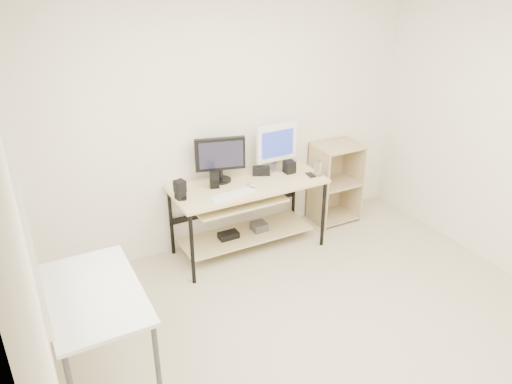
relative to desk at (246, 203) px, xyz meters
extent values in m
cube|color=#BFB493|center=(0.03, -1.66, -0.54)|extent=(4.00, 4.00, 0.01)
cube|color=white|center=(0.03, 0.34, 0.76)|extent=(4.00, 0.01, 2.60)
cube|color=white|center=(-1.97, -1.66, 0.76)|extent=(0.01, 4.00, 2.60)
cube|color=white|center=(-1.96, -1.06, 1.01)|extent=(0.01, 1.00, 1.20)
cube|color=#D3BF86|center=(0.03, -0.01, 0.20)|extent=(1.50, 0.65, 0.03)
cube|color=#D3BF86|center=(-0.12, -0.06, 0.08)|extent=(0.90, 0.49, 0.02)
cube|color=#D3BF86|center=(0.03, 0.04, -0.39)|extent=(1.35, 0.46, 0.02)
cube|color=black|center=(-0.17, -0.06, 0.10)|extent=(0.33, 0.22, 0.01)
cylinder|color=black|center=(0.08, -0.11, 0.10)|extent=(0.14, 0.01, 0.01)
cube|color=#3F3F42|center=(0.18, 0.04, -0.34)|extent=(0.15, 0.15, 0.08)
cube|color=black|center=(-0.17, 0.04, -0.35)|extent=(0.20, 0.12, 0.06)
cylinder|color=black|center=(-0.68, -0.29, -0.18)|extent=(0.04, 0.04, 0.72)
cylinder|color=black|center=(-0.68, 0.28, -0.18)|extent=(0.04, 0.04, 0.72)
cylinder|color=black|center=(0.74, -0.29, -0.18)|extent=(0.04, 0.04, 0.72)
cylinder|color=black|center=(0.74, 0.28, -0.18)|extent=(0.04, 0.04, 0.72)
cube|color=silver|center=(-1.65, -1.06, 0.20)|extent=(0.60, 1.00, 0.03)
cylinder|color=#3F3F42|center=(-1.91, -0.60, -0.18)|extent=(0.04, 0.04, 0.72)
cylinder|color=#3F3F42|center=(-1.39, -1.52, -0.18)|extent=(0.04, 0.04, 0.72)
cylinder|color=#3F3F42|center=(-1.39, -0.60, -0.18)|extent=(0.04, 0.04, 0.72)
cube|color=tan|center=(0.94, 0.12, -0.09)|extent=(0.02, 0.40, 0.90)
cube|color=tan|center=(1.42, 0.12, -0.09)|extent=(0.02, 0.40, 0.90)
cube|color=tan|center=(1.18, 0.31, -0.09)|extent=(0.50, 0.02, 0.90)
cube|color=tan|center=(1.18, 0.12, -0.50)|extent=(0.46, 0.38, 0.02)
cube|color=tan|center=(1.18, 0.12, -0.09)|extent=(0.46, 0.38, 0.02)
cube|color=tan|center=(1.18, 0.12, 0.34)|extent=(0.46, 0.38, 0.02)
cylinder|color=black|center=(-0.19, 0.16, 0.22)|extent=(0.20, 0.20, 0.02)
cylinder|color=black|center=(-0.19, 0.16, 0.28)|extent=(0.04, 0.04, 0.10)
cube|color=black|center=(-0.19, 0.16, 0.49)|extent=(0.48, 0.17, 0.32)
cube|color=black|center=(-0.19, 0.13, 0.49)|extent=(0.40, 0.11, 0.26)
cube|color=silver|center=(0.43, 0.15, 0.22)|extent=(0.16, 0.14, 0.01)
cylinder|color=silver|center=(0.43, 0.15, 0.27)|extent=(0.04, 0.04, 0.09)
cube|color=silver|center=(0.43, 0.15, 0.50)|extent=(0.45, 0.05, 0.38)
cube|color=#24349E|center=(0.43, 0.13, 0.50)|extent=(0.38, 0.01, 0.30)
cube|color=silver|center=(-0.23, -0.18, 0.22)|extent=(0.44, 0.17, 0.02)
ellipsoid|color=#AEAEB3|center=(0.02, -0.09, 0.23)|extent=(0.08, 0.11, 0.04)
cube|color=black|center=(0.23, 0.10, 0.25)|extent=(0.19, 0.14, 0.09)
cube|color=black|center=(-0.67, -0.03, 0.25)|extent=(0.10, 0.10, 0.07)
cube|color=black|center=(-0.67, -0.03, 0.34)|extent=(0.11, 0.11, 0.11)
cube|color=black|center=(0.51, 0.02, 0.27)|extent=(0.10, 0.10, 0.12)
cube|color=black|center=(-0.31, 0.04, 0.30)|extent=(0.10, 0.08, 0.18)
cylinder|color=black|center=(-0.65, -0.06, 0.22)|extent=(0.08, 0.08, 0.03)
cube|color=black|center=(0.66, -0.14, 0.22)|extent=(0.08, 0.13, 0.01)
cylinder|color=#AE894F|center=(0.72, -0.18, 0.21)|extent=(0.12, 0.12, 0.01)
cylinder|color=white|center=(0.72, -0.18, 0.29)|extent=(0.10, 0.10, 0.15)
camera|label=1|loc=(-1.95, -3.92, 2.22)|focal=35.00mm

